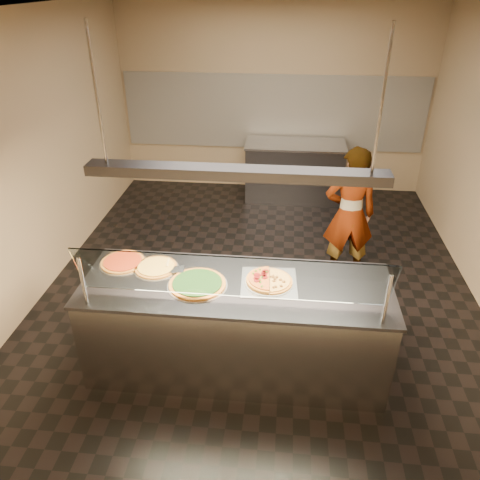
# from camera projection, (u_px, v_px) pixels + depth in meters

# --- Properties ---
(ground) EXTENTS (5.00, 6.00, 0.02)m
(ground) POSITION_uv_depth(u_px,v_px,m) (259.00, 282.00, 5.70)
(ground) COLOR black
(ground) RESTS_ON ground
(ceiling) EXTENTS (5.00, 6.00, 0.02)m
(ceiling) POSITION_uv_depth(u_px,v_px,m) (266.00, 5.00, 4.22)
(ceiling) COLOR silver
(ceiling) RESTS_ON wall_back
(wall_back) EXTENTS (5.00, 0.02, 3.00)m
(wall_back) POSITION_uv_depth(u_px,v_px,m) (274.00, 99.00, 7.57)
(wall_back) COLOR tan
(wall_back) RESTS_ON ground
(wall_front) EXTENTS (5.00, 0.02, 3.00)m
(wall_front) POSITION_uv_depth(u_px,v_px,m) (226.00, 373.00, 2.35)
(wall_front) COLOR tan
(wall_front) RESTS_ON ground
(wall_left) EXTENTS (0.02, 6.00, 3.00)m
(wall_left) POSITION_uv_depth(u_px,v_px,m) (37.00, 156.00, 5.19)
(wall_left) COLOR tan
(wall_left) RESTS_ON ground
(tile_band) EXTENTS (4.90, 0.02, 1.20)m
(tile_band) POSITION_uv_depth(u_px,v_px,m) (273.00, 112.00, 7.64)
(tile_band) COLOR silver
(tile_band) RESTS_ON wall_back
(serving_counter) EXTENTS (2.68, 0.94, 0.93)m
(serving_counter) POSITION_uv_depth(u_px,v_px,m) (236.00, 326.00, 4.25)
(serving_counter) COLOR #B7B7BC
(serving_counter) RESTS_ON ground
(sneeze_guard) EXTENTS (2.44, 0.18, 0.54)m
(sneeze_guard) POSITION_uv_depth(u_px,v_px,m) (231.00, 278.00, 3.58)
(sneeze_guard) COLOR #B7B7BC
(sneeze_guard) RESTS_ON serving_counter
(perforated_tray) EXTENTS (0.50, 0.50, 0.01)m
(perforated_tray) POSITION_uv_depth(u_px,v_px,m) (269.00, 282.00, 4.04)
(perforated_tray) COLOR silver
(perforated_tray) RESTS_ON serving_counter
(half_pizza_pepperoni) EXTENTS (0.22, 0.41, 0.05)m
(half_pizza_pepperoni) POSITION_uv_depth(u_px,v_px,m) (258.00, 279.00, 4.04)
(half_pizza_pepperoni) COLOR #93541B
(half_pizza_pepperoni) RESTS_ON perforated_tray
(half_pizza_sausage) EXTENTS (0.22, 0.41, 0.04)m
(half_pizza_sausage) POSITION_uv_depth(u_px,v_px,m) (280.00, 281.00, 4.02)
(half_pizza_sausage) COLOR #93541B
(half_pizza_sausage) RESTS_ON perforated_tray
(pizza_spinach) EXTENTS (0.52, 0.52, 0.03)m
(pizza_spinach) POSITION_uv_depth(u_px,v_px,m) (197.00, 283.00, 4.00)
(pizza_spinach) COLOR silver
(pizza_spinach) RESTS_ON serving_counter
(pizza_cheese) EXTENTS (0.41, 0.41, 0.03)m
(pizza_cheese) POSITION_uv_depth(u_px,v_px,m) (156.00, 267.00, 4.23)
(pizza_cheese) COLOR silver
(pizza_cheese) RESTS_ON serving_counter
(pizza_tomato) EXTENTS (0.43, 0.43, 0.03)m
(pizza_tomato) POSITION_uv_depth(u_px,v_px,m) (123.00, 262.00, 4.31)
(pizza_tomato) COLOR silver
(pizza_tomato) RESTS_ON serving_counter
(pizza_spatula) EXTENTS (0.20, 0.23, 0.02)m
(pizza_spatula) POSITION_uv_depth(u_px,v_px,m) (172.00, 265.00, 4.24)
(pizza_spatula) COLOR #B7B7BC
(pizza_spatula) RESTS_ON pizza_spinach
(prep_table) EXTENTS (1.59, 0.74, 0.93)m
(prep_table) POSITION_uv_depth(u_px,v_px,m) (294.00, 171.00, 7.64)
(prep_table) COLOR #3A3A40
(prep_table) RESTS_ON ground
(worker) EXTENTS (0.63, 0.44, 1.64)m
(worker) POSITION_uv_depth(u_px,v_px,m) (349.00, 215.00, 5.44)
(worker) COLOR #3B3848
(worker) RESTS_ON ground
(heat_lamp_housing) EXTENTS (2.30, 0.18, 0.08)m
(heat_lamp_housing) POSITION_uv_depth(u_px,v_px,m) (236.00, 173.00, 3.52)
(heat_lamp_housing) COLOR #3A3A40
(heat_lamp_housing) RESTS_ON ceiling
(lamp_rod_left) EXTENTS (0.02, 0.02, 1.01)m
(lamp_rod_left) POSITION_uv_depth(u_px,v_px,m) (97.00, 96.00, 3.34)
(lamp_rod_left) COLOR #B7B7BC
(lamp_rod_left) RESTS_ON ceiling
(lamp_rod_right) EXTENTS (0.02, 0.02, 1.01)m
(lamp_rod_right) POSITION_uv_depth(u_px,v_px,m) (382.00, 103.00, 3.16)
(lamp_rod_right) COLOR #B7B7BC
(lamp_rod_right) RESTS_ON ceiling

